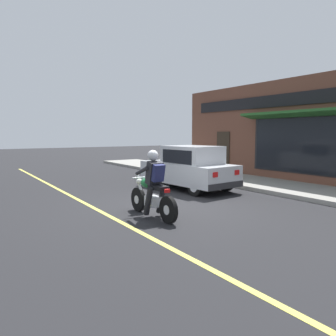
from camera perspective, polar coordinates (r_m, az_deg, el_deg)
ground_plane at (r=8.97m, az=0.68°, el=-6.90°), size 80.00×80.00×0.00m
sidewalk_curb at (r=14.41m, az=10.71°, el=-1.81°), size 2.60×22.00×0.14m
lane_stripe at (r=10.89m, az=-16.30°, el=-4.82°), size 0.12×19.80×0.01m
storefront_building at (r=14.51m, az=19.02°, el=6.09°), size 1.25×11.43×4.20m
motorcycle_with_rider at (r=7.86m, az=-2.68°, el=-3.73°), size 0.56×2.02×1.62m
car_hatchback at (r=11.82m, az=3.64°, el=-0.02°), size 1.95×3.90×1.57m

